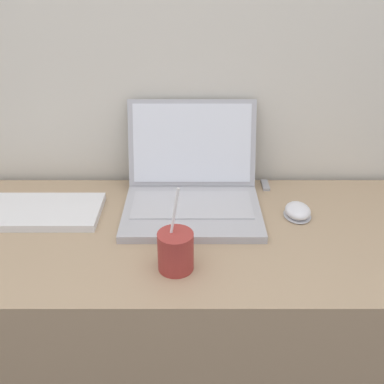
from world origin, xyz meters
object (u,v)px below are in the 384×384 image
Objects in this scene: drink_cup at (176,250)px; computer_mouse at (298,211)px; laptop at (192,186)px; usb_stick at (265,185)px; external_keyboard at (27,211)px.

drink_cup reaches higher than computer_mouse.
laptop reaches higher than computer_mouse.
drink_cup is 2.19× the size of computer_mouse.
usb_stick is (-0.06, 0.17, -0.01)m from computer_mouse.
usb_stick is at bearing 25.68° from laptop.
usb_stick is at bearing 56.75° from drink_cup.
computer_mouse is (0.31, 0.22, -0.03)m from drink_cup.
external_keyboard is at bearing 179.45° from computer_mouse.
computer_mouse is at bearing -0.55° from external_keyboard.
laptop is at bearing -154.32° from usb_stick.
drink_cup is at bearing -123.25° from usb_stick.
computer_mouse reaches higher than external_keyboard.
external_keyboard is (-0.40, 0.22, -0.04)m from drink_cup.
laptop is 0.29m from computer_mouse.
computer_mouse is 0.23× the size of external_keyboard.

